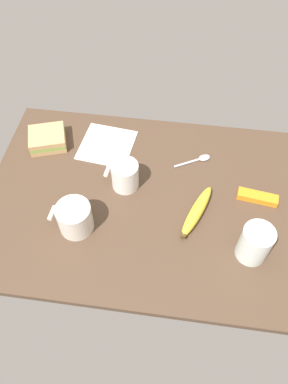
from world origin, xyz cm
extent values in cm
cube|color=#4C3828|center=(0.00, 0.00, 1.00)|extent=(90.00, 64.00, 2.00)
cylinder|color=white|center=(5.94, -4.05, 6.25)|extent=(7.66, 7.66, 8.50)
cylinder|color=tan|center=(5.94, -4.05, 10.00)|extent=(6.74, 6.74, 0.40)
cylinder|color=white|center=(11.12, -4.58, 6.68)|extent=(1.54, 3.55, 1.20)
cylinder|color=silver|center=(16.46, 11.57, 6.29)|extent=(9.07, 9.07, 8.58)
cylinder|color=black|center=(16.46, 11.57, 10.08)|extent=(7.98, 7.98, 0.40)
cylinder|color=silver|center=(22.61, 11.14, 6.72)|extent=(1.48, 4.15, 1.20)
cube|color=tan|center=(32.62, -16.75, 2.80)|extent=(13.38, 12.70, 1.60)
cube|color=#8CB24C|center=(32.62, -16.75, 4.20)|extent=(13.38, 12.70, 1.20)
cube|color=tan|center=(32.62, -16.75, 5.60)|extent=(13.38, 12.70, 1.60)
cylinder|color=silver|center=(-29.12, 13.27, 7.21)|extent=(7.81, 7.81, 10.41)
cylinder|color=white|center=(-29.12, 13.27, 5.15)|extent=(7.03, 7.03, 6.31)
ellipsoid|color=yellow|center=(-14.92, 3.37, 3.65)|extent=(9.64, 18.10, 3.30)
cube|color=#4C3819|center=(-11.80, 11.40, 3.65)|extent=(1.20, 1.20, 1.20)
ellipsoid|color=silver|center=(-16.26, -17.23, 2.40)|extent=(4.31, 3.83, 0.80)
cylinder|color=silver|center=(-11.08, -14.40, 2.35)|extent=(7.55, 4.55, 0.70)
cube|color=orange|center=(-31.53, -3.98, 3.00)|extent=(11.45, 4.73, 2.00)
cube|color=white|center=(14.34, -18.58, 2.15)|extent=(17.71, 17.71, 0.30)
camera|label=1|loc=(-8.11, 59.27, 87.46)|focal=34.58mm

